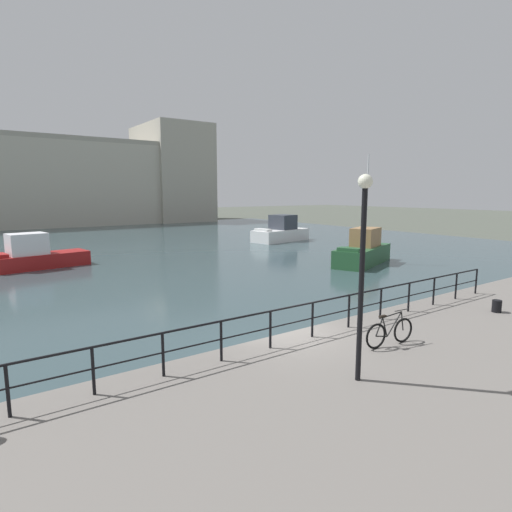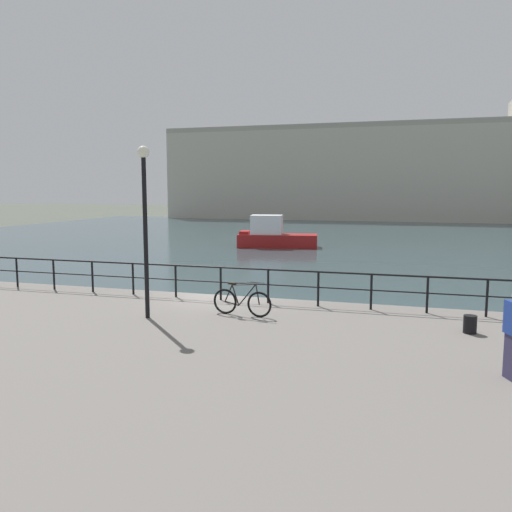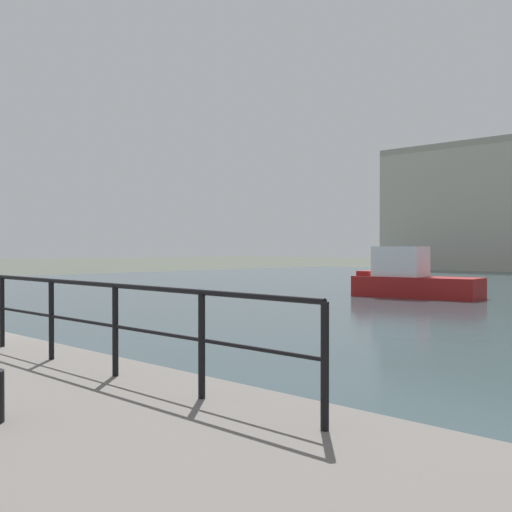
{
  "view_description": "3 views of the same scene",
  "coord_description": "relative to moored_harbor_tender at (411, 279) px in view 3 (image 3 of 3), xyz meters",
  "views": [
    {
      "loc": [
        -8.02,
        -9.57,
        5.16
      ],
      "look_at": [
        1.11,
        3.4,
        2.75
      ],
      "focal_mm": 29.35,
      "sensor_mm": 36.0,
      "label": 1
    },
    {
      "loc": [
        5.95,
        -16.09,
        4.42
      ],
      "look_at": [
        0.21,
        3.27,
        1.82
      ],
      "focal_mm": 36.61,
      "sensor_mm": 36.0,
      "label": 2
    },
    {
      "loc": [
        12.97,
        -4.82,
        2.39
      ],
      "look_at": [
        1.76,
        6.17,
        2.19
      ],
      "focal_mm": 45.42,
      "sensor_mm": 36.0,
      "label": 3
    }
  ],
  "objects": [
    {
      "name": "moored_harbor_tender",
      "position": [
        0.0,
        0.0,
        0.0
      ],
      "size": [
        6.25,
        3.03,
        2.45
      ],
      "rotation": [
        0.0,
        0.0,
        3.3
      ],
      "color": "maroon",
      "rests_on": "water_basin"
    }
  ]
}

